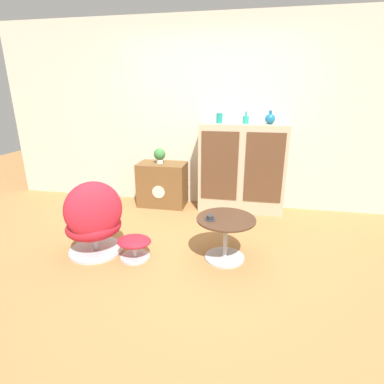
{
  "coord_description": "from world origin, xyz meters",
  "views": [
    {
      "loc": [
        0.55,
        -2.61,
        1.63
      ],
      "look_at": [
        -0.07,
        0.54,
        0.55
      ],
      "focal_mm": 28.0,
      "sensor_mm": 36.0,
      "label": 1
    }
  ],
  "objects_px": {
    "vase_inner_right": "(270,119)",
    "potted_plant": "(160,155)",
    "egg_chair": "(94,220)",
    "tv_console": "(163,184)",
    "teacup": "(210,218)",
    "sideboard": "(242,168)",
    "vase_leftmost": "(219,118)",
    "ottoman": "(134,244)",
    "coffee_table": "(226,233)",
    "vase_inner_left": "(246,119)"
  },
  "relations": [
    {
      "from": "vase_inner_right",
      "to": "potted_plant",
      "type": "distance_m",
      "value": 1.6
    },
    {
      "from": "vase_inner_right",
      "to": "egg_chair",
      "type": "bearing_deg",
      "value": -138.54
    },
    {
      "from": "tv_console",
      "to": "teacup",
      "type": "height_order",
      "value": "tv_console"
    },
    {
      "from": "sideboard",
      "to": "vase_inner_right",
      "type": "distance_m",
      "value": 0.75
    },
    {
      "from": "vase_leftmost",
      "to": "tv_console",
      "type": "bearing_deg",
      "value": -177.73
    },
    {
      "from": "vase_leftmost",
      "to": "teacup",
      "type": "relative_size",
      "value": 1.18
    },
    {
      "from": "ottoman",
      "to": "tv_console",
      "type": "bearing_deg",
      "value": 95.56
    },
    {
      "from": "vase_inner_right",
      "to": "potted_plant",
      "type": "relative_size",
      "value": 0.8
    },
    {
      "from": "sideboard",
      "to": "potted_plant",
      "type": "distance_m",
      "value": 1.19
    },
    {
      "from": "vase_leftmost",
      "to": "sideboard",
      "type": "bearing_deg",
      "value": -0.67
    },
    {
      "from": "egg_chair",
      "to": "vase_inner_right",
      "type": "height_order",
      "value": "vase_inner_right"
    },
    {
      "from": "egg_chair",
      "to": "ottoman",
      "type": "height_order",
      "value": "egg_chair"
    },
    {
      "from": "ottoman",
      "to": "egg_chair",
      "type": "bearing_deg",
      "value": 177.77
    },
    {
      "from": "sideboard",
      "to": "tv_console",
      "type": "relative_size",
      "value": 1.78
    },
    {
      "from": "vase_inner_right",
      "to": "tv_console",
      "type": "bearing_deg",
      "value": -178.75
    },
    {
      "from": "potted_plant",
      "to": "teacup",
      "type": "xyz_separation_m",
      "value": [
        0.94,
        -1.42,
        -0.29
      ]
    },
    {
      "from": "sideboard",
      "to": "ottoman",
      "type": "relative_size",
      "value": 3.51
    },
    {
      "from": "egg_chair",
      "to": "vase_leftmost",
      "type": "xyz_separation_m",
      "value": [
        1.09,
        1.55,
        0.91
      ]
    },
    {
      "from": "coffee_table",
      "to": "teacup",
      "type": "xyz_separation_m",
      "value": [
        -0.15,
        -0.06,
        0.18
      ]
    },
    {
      "from": "egg_chair",
      "to": "potted_plant",
      "type": "distance_m",
      "value": 1.58
    },
    {
      "from": "tv_console",
      "to": "coffee_table",
      "type": "height_order",
      "value": "tv_console"
    },
    {
      "from": "egg_chair",
      "to": "teacup",
      "type": "height_order",
      "value": "egg_chair"
    },
    {
      "from": "tv_console",
      "to": "ottoman",
      "type": "distance_m",
      "value": 1.55
    },
    {
      "from": "ottoman",
      "to": "vase_leftmost",
      "type": "distance_m",
      "value": 2.04
    },
    {
      "from": "egg_chair",
      "to": "vase_inner_right",
      "type": "xyz_separation_m",
      "value": [
        1.75,
        1.55,
        0.91
      ]
    },
    {
      "from": "ottoman",
      "to": "vase_inner_right",
      "type": "bearing_deg",
      "value": 49.77
    },
    {
      "from": "egg_chair",
      "to": "ottoman",
      "type": "bearing_deg",
      "value": -2.23
    },
    {
      "from": "vase_inner_right",
      "to": "teacup",
      "type": "distance_m",
      "value": 1.77
    },
    {
      "from": "vase_inner_right",
      "to": "potted_plant",
      "type": "height_order",
      "value": "vase_inner_right"
    },
    {
      "from": "vase_leftmost",
      "to": "potted_plant",
      "type": "height_order",
      "value": "vase_leftmost"
    },
    {
      "from": "sideboard",
      "to": "egg_chair",
      "type": "height_order",
      "value": "sideboard"
    },
    {
      "from": "vase_leftmost",
      "to": "vase_inner_right",
      "type": "distance_m",
      "value": 0.66
    },
    {
      "from": "coffee_table",
      "to": "sideboard",
      "type": "bearing_deg",
      "value": 86.34
    },
    {
      "from": "egg_chair",
      "to": "vase_inner_left",
      "type": "height_order",
      "value": "vase_inner_left"
    },
    {
      "from": "tv_console",
      "to": "vase_inner_right",
      "type": "xyz_separation_m",
      "value": [
        1.47,
        0.03,
        0.97
      ]
    },
    {
      "from": "sideboard",
      "to": "vase_leftmost",
      "type": "relative_size",
      "value": 9.18
    },
    {
      "from": "sideboard",
      "to": "potted_plant",
      "type": "height_order",
      "value": "sideboard"
    },
    {
      "from": "sideboard",
      "to": "tv_console",
      "type": "bearing_deg",
      "value": -178.58
    },
    {
      "from": "vase_leftmost",
      "to": "vase_inner_left",
      "type": "xyz_separation_m",
      "value": [
        0.35,
        0.0,
        -0.01
      ]
    },
    {
      "from": "ottoman",
      "to": "vase_inner_left",
      "type": "distance_m",
      "value": 2.18
    },
    {
      "from": "sideboard",
      "to": "egg_chair",
      "type": "relative_size",
      "value": 1.5
    },
    {
      "from": "vase_leftmost",
      "to": "potted_plant",
      "type": "xyz_separation_m",
      "value": [
        -0.84,
        -0.03,
        -0.53
      ]
    },
    {
      "from": "vase_inner_left",
      "to": "potted_plant",
      "type": "bearing_deg",
      "value": -178.47
    },
    {
      "from": "teacup",
      "to": "egg_chair",
      "type": "bearing_deg",
      "value": -175.39
    },
    {
      "from": "vase_inner_left",
      "to": "teacup",
      "type": "relative_size",
      "value": 1.39
    },
    {
      "from": "ottoman",
      "to": "teacup",
      "type": "relative_size",
      "value": 3.07
    },
    {
      "from": "ottoman",
      "to": "vase_inner_left",
      "type": "bearing_deg",
      "value": 57.09
    },
    {
      "from": "tv_console",
      "to": "ottoman",
      "type": "relative_size",
      "value": 1.98
    },
    {
      "from": "vase_leftmost",
      "to": "vase_inner_left",
      "type": "bearing_deg",
      "value": 0.0
    },
    {
      "from": "sideboard",
      "to": "potted_plant",
      "type": "xyz_separation_m",
      "value": [
        -1.18,
        -0.03,
        0.15
      ]
    }
  ]
}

